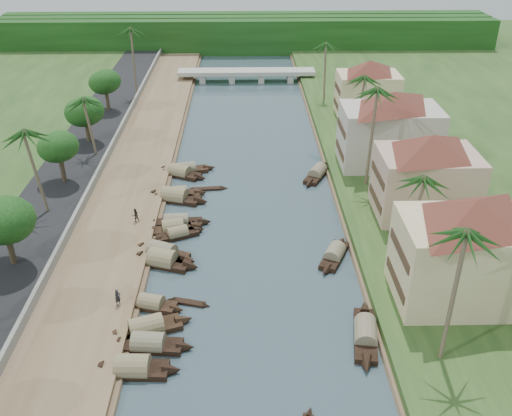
{
  "coord_description": "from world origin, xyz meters",
  "views": [
    {
      "loc": [
        -0.72,
        -43.94,
        33.97
      ],
      "look_at": [
        0.62,
        14.02,
        2.0
      ],
      "focal_mm": 40.0,
      "sensor_mm": 36.0,
      "label": 1
    }
  ],
  "objects_px": {
    "building_near": "(467,250)",
    "person_near": "(118,297)",
    "bridge": "(246,73)",
    "sampan_1": "(133,369)"
  },
  "relations": [
    {
      "from": "building_near",
      "to": "person_near",
      "type": "xyz_separation_m",
      "value": [
        -31.42,
        0.05,
        -4.77
      ]
    },
    {
      "from": "building_near",
      "to": "sampan_1",
      "type": "relative_size",
      "value": 1.83
    },
    {
      "from": "person_near",
      "to": "building_near",
      "type": "bearing_deg",
      "value": -44.92
    },
    {
      "from": "building_near",
      "to": "sampan_1",
      "type": "bearing_deg",
      "value": -165.0
    },
    {
      "from": "building_near",
      "to": "person_near",
      "type": "bearing_deg",
      "value": 179.91
    },
    {
      "from": "person_near",
      "to": "bridge",
      "type": "bearing_deg",
      "value": 35.63
    },
    {
      "from": "building_near",
      "to": "sampan_1",
      "type": "height_order",
      "value": "building_near"
    },
    {
      "from": "sampan_1",
      "to": "person_near",
      "type": "distance_m",
      "value": 8.28
    },
    {
      "from": "bridge",
      "to": "building_near",
      "type": "bearing_deg",
      "value": -75.61
    },
    {
      "from": "sampan_1",
      "to": "bridge",
      "type": "bearing_deg",
      "value": 85.38
    }
  ]
}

